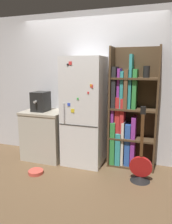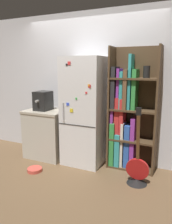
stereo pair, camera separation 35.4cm
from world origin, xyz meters
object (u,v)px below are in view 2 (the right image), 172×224
object	(u,v)px
espresso_machine	(43,101)
guitar	(137,173)
pet_bowl	(35,169)
bookshelf	(128,116)
refrigerator	(84,112)

from	to	relation	value
espresso_machine	guitar	distance (m)	2.05
guitar	pet_bowl	world-z (taller)	guitar
pet_bowl	bookshelf	bearing A→B (deg)	31.77
bookshelf	espresso_machine	world-z (taller)	bookshelf
guitar	refrigerator	bearing A→B (deg)	160.45
refrigerator	guitar	xyz separation A→B (m)	(1.01, -0.36, -0.75)
bookshelf	pet_bowl	xyz separation A→B (m)	(-1.30, -0.80, -0.84)
espresso_machine	guitar	bearing A→B (deg)	-9.83
espresso_machine	bookshelf	bearing A→B (deg)	6.82
refrigerator	bookshelf	size ratio (longest dim) A/B	0.92
bookshelf	pet_bowl	bearing A→B (deg)	-148.23
refrigerator	pet_bowl	distance (m)	1.25
pet_bowl	espresso_machine	bearing A→B (deg)	110.26
bookshelf	guitar	xyz separation A→B (m)	(0.29, -0.50, -0.70)
bookshelf	guitar	distance (m)	0.91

